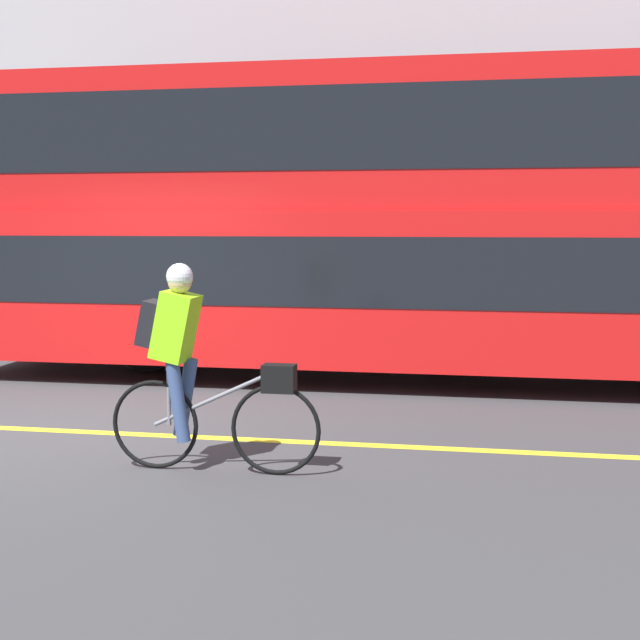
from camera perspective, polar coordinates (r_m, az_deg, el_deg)
name	(u,v)px	position (r m, az deg, el deg)	size (l,w,h in m)	color
ground_plane	(58,428)	(9.10, -16.42, -6.66)	(80.00, 80.00, 0.00)	#38383A
road_center_line	(53,430)	(9.01, -16.71, -6.77)	(50.00, 0.14, 0.01)	yellow
sidewalk_curb	(233,340)	(14.66, -5.60, -1.27)	(60.00, 2.19, 0.14)	gray
building_facade	(251,115)	(15.83, -4.46, 12.96)	(60.00, 0.30, 7.66)	#9E9EA3
bus	(427,213)	(11.25, 6.86, 6.82)	(11.92, 2.51, 3.81)	black
cyclist_on_bike	(192,361)	(7.19, -8.17, -2.60)	(1.74, 0.32, 1.68)	black
trash_bin	(448,308)	(13.91, 8.22, 0.74)	(0.53, 0.53, 1.05)	#262628
street_sign_post	(513,258)	(13.84, 12.26, 3.91)	(0.36, 0.09, 2.34)	#59595B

